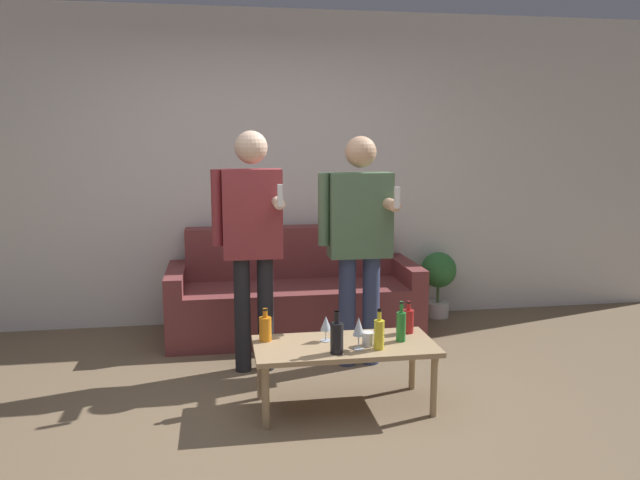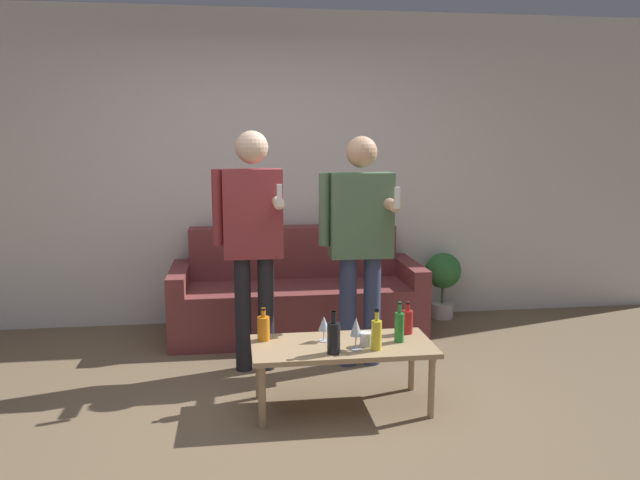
# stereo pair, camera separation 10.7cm
# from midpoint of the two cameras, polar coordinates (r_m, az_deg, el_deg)

# --- Properties ---
(ground_plane) EXTENTS (16.00, 16.00, 0.00)m
(ground_plane) POSITION_cam_midpoint_polar(r_m,az_deg,el_deg) (3.65, -4.43, -17.18)
(ground_plane) COLOR #756047
(wall_back) EXTENTS (8.00, 0.06, 2.70)m
(wall_back) POSITION_cam_midpoint_polar(r_m,az_deg,el_deg) (5.50, -6.66, 6.41)
(wall_back) COLOR silver
(wall_back) RESTS_ON ground_plane
(couch) EXTENTS (2.05, 0.81, 0.87)m
(couch) POSITION_cam_midpoint_polar(r_m,az_deg,el_deg) (5.26, -3.04, -5.17)
(couch) COLOR brown
(couch) RESTS_ON ground_plane
(coffee_table) EXTENTS (1.09, 0.51, 0.40)m
(coffee_table) POSITION_cam_midpoint_polar(r_m,az_deg,el_deg) (3.81, 1.46, -10.10)
(coffee_table) COLOR tan
(coffee_table) RESTS_ON ground_plane
(bottle_orange) EXTENTS (0.07, 0.07, 0.21)m
(bottle_orange) POSITION_cam_midpoint_polar(r_m,az_deg,el_deg) (4.01, 7.31, -7.30)
(bottle_orange) COLOR #B21E1E
(bottle_orange) RESTS_ON coffee_table
(bottle_green) EXTENTS (0.08, 0.08, 0.20)m
(bottle_green) POSITION_cam_midpoint_polar(r_m,az_deg,el_deg) (3.85, -5.82, -8.01)
(bottle_green) COLOR orange
(bottle_green) RESTS_ON coffee_table
(bottle_dark) EXTENTS (0.06, 0.06, 0.24)m
(bottle_dark) POSITION_cam_midpoint_polar(r_m,az_deg,el_deg) (3.69, 4.59, -8.52)
(bottle_dark) COLOR yellow
(bottle_dark) RESTS_ON coffee_table
(bottle_yellow) EXTENTS (0.08, 0.08, 0.25)m
(bottle_yellow) POSITION_cam_midpoint_polar(r_m,az_deg,el_deg) (3.61, 0.69, -8.85)
(bottle_yellow) COLOR black
(bottle_yellow) RESTS_ON coffee_table
(bottle_red) EXTENTS (0.06, 0.06, 0.25)m
(bottle_red) POSITION_cam_midpoint_polar(r_m,az_deg,el_deg) (3.84, 6.62, -7.78)
(bottle_red) COLOR #23752D
(bottle_red) RESTS_ON coffee_table
(wine_glass_near) EXTENTS (0.07, 0.07, 0.16)m
(wine_glass_near) POSITION_cam_midpoint_polar(r_m,az_deg,el_deg) (3.81, -0.27, -7.70)
(wine_glass_near) COLOR silver
(wine_glass_near) RESTS_ON coffee_table
(wine_glass_far) EXTENTS (0.07, 0.07, 0.19)m
(wine_glass_far) POSITION_cam_midpoint_polar(r_m,az_deg,el_deg) (3.67, 2.72, -7.98)
(wine_glass_far) COLOR silver
(wine_glass_far) RESTS_ON coffee_table
(cup_on_table) EXTENTS (0.07, 0.07, 0.08)m
(cup_on_table) POSITION_cam_midpoint_polar(r_m,az_deg,el_deg) (3.76, 3.63, -9.01)
(cup_on_table) COLOR white
(cup_on_table) RESTS_ON coffee_table
(person_standing_left) EXTENTS (0.48, 0.43, 1.67)m
(person_standing_left) POSITION_cam_midpoint_polar(r_m,az_deg,el_deg) (4.29, -6.96, 0.82)
(person_standing_left) COLOR #232328
(person_standing_left) RESTS_ON ground_plane
(person_standing_right) EXTENTS (0.52, 0.43, 1.64)m
(person_standing_right) POSITION_cam_midpoint_polar(r_m,az_deg,el_deg) (4.39, 2.91, 0.59)
(person_standing_right) COLOR navy
(person_standing_right) RESTS_ON ground_plane
(potted_plant) EXTENTS (0.32, 0.32, 0.60)m
(potted_plant) POSITION_cam_midpoint_polar(r_m,az_deg,el_deg) (5.77, 10.25, -3.22)
(potted_plant) COLOR silver
(potted_plant) RESTS_ON ground_plane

